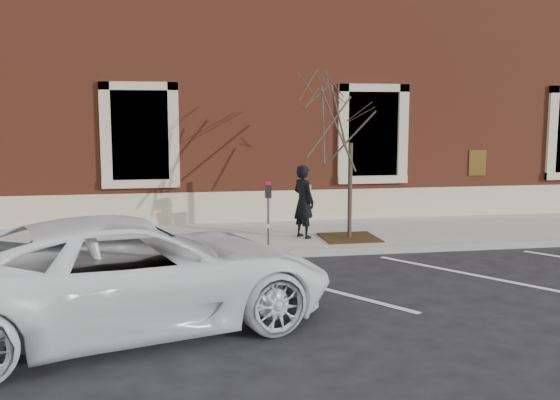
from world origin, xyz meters
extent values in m
plane|color=#28282B|center=(0.00, 0.00, 0.00)|extent=(120.00, 120.00, 0.00)
cube|color=#BAB8AE|center=(0.00, 1.75, 0.07)|extent=(40.00, 3.50, 0.15)
cube|color=#9E9E99|center=(0.00, -0.05, 0.07)|extent=(40.00, 0.12, 0.15)
cube|color=brown|center=(0.00, 7.75, 4.00)|extent=(40.00, 8.50, 8.00)
cube|color=#C4B596|center=(0.00, 3.53, 0.55)|extent=(40.00, 0.06, 0.80)
cube|color=black|center=(-3.00, 3.65, 2.40)|extent=(1.40, 0.30, 2.20)
cube|color=#C4B596|center=(-3.00, 3.48, 1.20)|extent=(1.90, 0.20, 0.20)
cube|color=black|center=(3.00, 3.65, 2.40)|extent=(1.40, 0.30, 2.20)
cube|color=#C4B596|center=(3.00, 3.48, 1.20)|extent=(1.90, 0.20, 0.20)
imported|color=black|center=(0.64, 1.20, 0.97)|extent=(0.64, 0.71, 1.64)
cylinder|color=#595B60|center=(-0.31, 0.23, 0.67)|extent=(0.05, 0.05, 1.05)
cube|color=black|center=(-0.31, 0.23, 1.34)|extent=(0.13, 0.09, 0.27)
cube|color=red|center=(-0.31, 0.23, 1.50)|extent=(0.12, 0.09, 0.06)
cube|color=white|center=(-0.31, 0.18, 0.62)|extent=(0.05, 0.00, 0.07)
cube|color=#382612|center=(1.64, 0.94, 0.17)|extent=(1.23, 1.23, 0.03)
cylinder|color=#402F26|center=(1.64, 0.94, 1.22)|extent=(0.10, 0.10, 2.13)
imported|color=white|center=(-2.83, -3.92, 0.77)|extent=(6.05, 4.07, 1.54)
camera|label=1|loc=(-2.29, -12.33, 2.88)|focal=40.00mm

